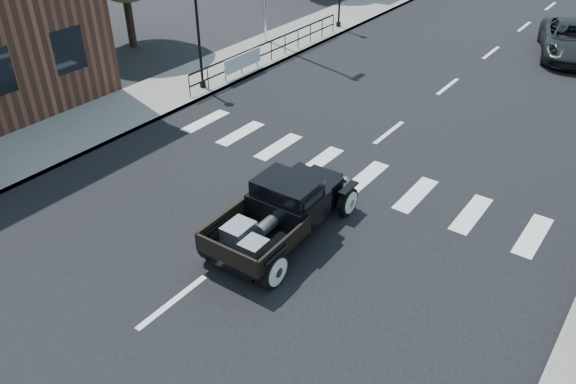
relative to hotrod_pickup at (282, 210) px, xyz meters
The scene contains 9 objects.
ground 0.99m from the hotrod_pickup, 150.88° to the right, with size 120.00×120.00×0.00m, color black.
road 14.74m from the hotrod_pickup, 92.01° to the left, with size 14.00×80.00×0.02m, color black.
road_markings 9.76m from the hotrod_pickup, 93.05° to the left, with size 12.00×60.00×0.06m, color silver, non-canonical shape.
sidewalk_left 17.27m from the hotrod_pickup, 121.51° to the left, with size 3.00×80.00×0.15m, color gray.
railing 12.47m from the hotrod_pickup, 128.83° to the left, with size 0.08×10.00×1.00m, color black, non-canonical shape.
banner 10.93m from the hotrod_pickup, 135.09° to the left, with size 0.04×2.20×0.60m, color silver, non-canonical shape.
lamp_post_b 10.01m from the hotrod_pickup, 144.87° to the left, with size 0.36×0.36×3.82m, color black, non-canonical shape.
hotrod_pickup is the anchor object (origin of this frame).
second_car 18.45m from the hotrod_pickup, 82.47° to the left, with size 2.47×5.35×1.49m, color black.
Camera 1 is at (7.25, -8.70, 8.58)m, focal length 35.00 mm.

